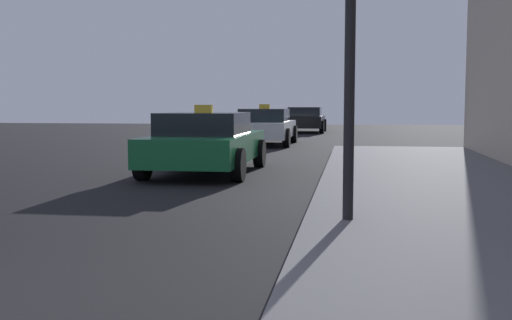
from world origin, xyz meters
TOP-DOWN VIEW (x-y plane):
  - car_green at (-0.48, 9.23)m, footprint 2.07×4.32m
  - car_white at (-0.50, 18.39)m, footprint 2.00×4.22m
  - car_black at (0.19, 28.14)m, footprint 2.00×4.27m

SIDE VIEW (x-z plane):
  - car_black at x=0.19m, z-range 0.01..1.28m
  - car_white at x=-0.50m, z-range -0.07..1.36m
  - car_green at x=-0.48m, z-range -0.07..1.36m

